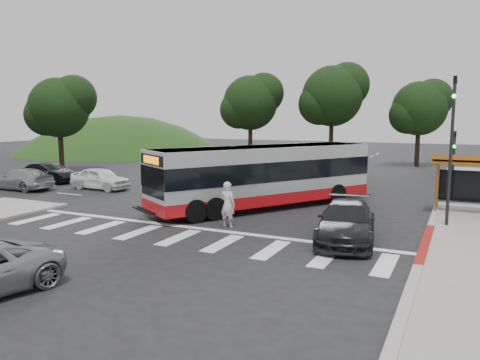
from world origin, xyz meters
The scene contains 19 objects.
ground centered at (0.00, 0.00, 0.00)m, with size 140.00×140.00×0.00m, color black.
sidewalk_east centered at (11.00, 8.00, 0.06)m, with size 4.00×40.00×0.12m, color gray.
curb_east centered at (9.00, 8.00, 0.07)m, with size 0.30×40.00×0.15m, color #9E9991.
curb_east_red centered at (9.00, -2.00, 0.08)m, with size 0.32×6.00×0.15m, color maroon.
hillside_nw centered at (-32.00, 30.00, 0.00)m, with size 44.00×44.00×10.00m, color #1E3D13.
crosswalk_ladder centered at (0.00, -5.00, 0.01)m, with size 18.00×2.60×0.01m, color silver.
bus_shelter centered at (10.80, 5.10, 2.35)m, with size 4.20×1.60×2.86m.
traffic_signal_ne_tall centered at (9.60, 1.49, 3.88)m, with size 0.18×0.37×6.50m.
traffic_signal_ne_short centered at (9.60, 8.49, 2.48)m, with size 0.18×0.37×4.00m.
tree_north_a centered at (-1.92, 26.07, 6.92)m, with size 6.60×6.15×10.17m.
tree_north_b centered at (6.07, 28.06, 5.66)m, with size 5.72×5.33×8.43m.
tree_north_c centered at (-9.92, 24.06, 6.29)m, with size 6.16×5.74×9.30m.
tree_west_a centered at (-21.93, 10.06, 5.66)m, with size 5.72×5.33×8.43m.
transit_bus centered at (0.67, 2.30, 1.63)m, with size 2.73×12.61×3.26m, color #B5B8BA, non-canonical shape.
pedestrian centered at (0.93, -2.50, 1.01)m, with size 0.73×0.48×2.01m, color silver.
dark_sedan centered at (6.14, -2.57, 0.76)m, with size 2.12×5.21×1.51m, color black.
west_car_white centered at (-11.60, 3.37, 0.73)m, with size 1.72×4.27×1.45m, color white.
west_car_black centered at (-17.29, 4.26, 0.72)m, with size 1.51×4.34×1.43m, color black.
west_car_silver centered at (-16.23, 1.00, 0.70)m, with size 1.96×4.82×1.40m, color #9B9EA0.
Camera 1 is at (10.10, -20.34, 4.80)m, focal length 35.00 mm.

